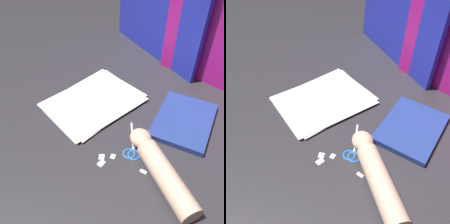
# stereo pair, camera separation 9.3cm
# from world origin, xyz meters

# --- Properties ---
(ground_plane) EXTENTS (6.00, 6.00, 0.00)m
(ground_plane) POSITION_xyz_m (0.00, 0.00, 0.00)
(ground_plane) COLOR #2D2B30
(backdrop_panel_left) EXTENTS (0.55, 0.13, 0.45)m
(backdrop_panel_left) POSITION_xyz_m (-0.21, 0.47, 0.22)
(backdrop_panel_left) COLOR #2833D1
(backdrop_panel_left) RESTS_ON ground_plane
(paper_stack) EXTENTS (0.29, 0.37, 0.01)m
(paper_stack) POSITION_xyz_m (-0.13, 0.01, 0.01)
(paper_stack) COLOR white
(paper_stack) RESTS_ON ground_plane
(book_closed) EXTENTS (0.28, 0.31, 0.02)m
(book_closed) POSITION_xyz_m (0.18, 0.18, 0.01)
(book_closed) COLOR navy
(book_closed) RESTS_ON ground_plane
(scissors) EXTENTS (0.14, 0.17, 0.01)m
(scissors) POSITION_xyz_m (0.14, -0.03, 0.00)
(scissors) COLOR silver
(scissors) RESTS_ON ground_plane
(hand_forearm) EXTENTS (0.34, 0.18, 0.07)m
(hand_forearm) POSITION_xyz_m (0.27, -0.06, 0.03)
(hand_forearm) COLOR beige
(hand_forearm) RESTS_ON ground_plane
(paper_scrap_near) EXTENTS (0.02, 0.02, 0.00)m
(paper_scrap_near) POSITION_xyz_m (0.12, -0.11, 0.00)
(paper_scrap_near) COLOR white
(paper_scrap_near) RESTS_ON ground_plane
(paper_scrap_mid) EXTENTS (0.02, 0.03, 0.00)m
(paper_scrap_mid) POSITION_xyz_m (0.11, -0.16, 0.00)
(paper_scrap_mid) COLOR white
(paper_scrap_mid) RESTS_ON ground_plane
(paper_scrap_far) EXTENTS (0.03, 0.03, 0.00)m
(paper_scrap_far) POSITION_xyz_m (0.09, -0.14, 0.00)
(paper_scrap_far) COLOR white
(paper_scrap_far) RESTS_ON ground_plane
(paper_scrap_side) EXTENTS (0.02, 0.02, 0.00)m
(paper_scrap_side) POSITION_xyz_m (0.22, -0.08, 0.00)
(paper_scrap_side) COLOR white
(paper_scrap_side) RESTS_ON ground_plane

